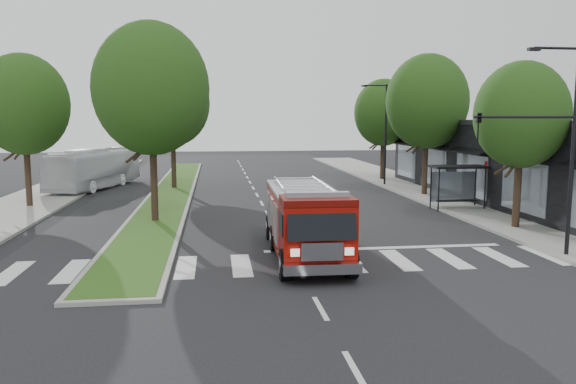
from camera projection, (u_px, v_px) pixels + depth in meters
name	position (u px, v px, depth m)	size (l,w,h in m)	color
ground	(285.00, 246.00, 23.75)	(140.00, 140.00, 0.00)	black
sidewalk_right	(463.00, 203.00, 35.18)	(5.00, 80.00, 0.15)	gray
sidewalk_left	(9.00, 212.00, 31.72)	(5.00, 80.00, 0.15)	gray
median	(172.00, 192.00, 40.67)	(3.00, 50.00, 0.15)	gray
storefront_row	(532.00, 164.00, 35.44)	(8.00, 30.00, 5.00)	black
bus_shelter	(457.00, 175.00, 32.94)	(3.20, 1.60, 2.61)	black
tree_right_near	(521.00, 115.00, 26.48)	(4.40, 4.40, 8.05)	black
tree_right_mid	(427.00, 102.00, 38.15)	(5.60, 5.60, 9.72)	black
tree_right_far	(383.00, 113.00, 48.07)	(5.00, 5.00, 8.73)	black
tree_median_near	(151.00, 89.00, 28.00)	(5.80, 5.80, 10.16)	black
tree_median_far	(172.00, 103.00, 41.80)	(5.60, 5.60, 9.72)	black
tree_left_mid	(24.00, 105.00, 32.95)	(5.20, 5.20, 9.16)	black
streetlight_right_near	(552.00, 137.00, 20.94)	(4.08, 0.22, 8.00)	black
streetlight_right_far	(384.00, 130.00, 44.16)	(2.11, 0.20, 8.00)	black
fire_engine	(305.00, 221.00, 21.81)	(2.75, 8.45, 2.91)	#5A0904
city_bus	(95.00, 169.00, 42.93)	(2.57, 10.98, 3.06)	silver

